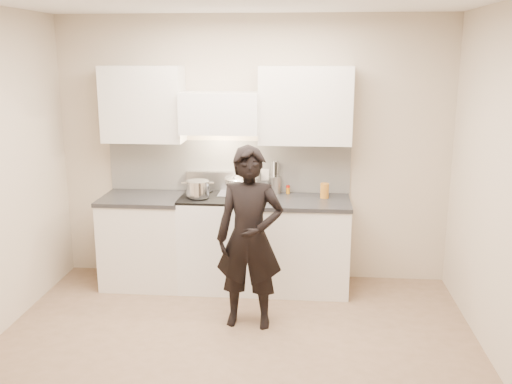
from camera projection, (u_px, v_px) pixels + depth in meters
ground_plane at (232, 357)px, 4.47m from camera, size 4.00×4.00×0.00m
room_shell at (229, 148)px, 4.46m from camera, size 4.04×3.54×2.70m
stove at (220, 240)px, 5.76m from camera, size 0.76×0.65×0.96m
counter_right at (302, 244)px, 5.69m from camera, size 0.92×0.67×0.92m
counter_left at (145, 240)px, 5.83m from camera, size 0.82×0.67×0.92m
wok at (241, 182)px, 5.75m from camera, size 0.34×0.41×0.28m
stock_pot at (198, 188)px, 5.56m from camera, size 0.32×0.24×0.15m
utensil_crock at (275, 183)px, 5.82m from camera, size 0.12×0.12×0.33m
spice_jar at (288, 190)px, 5.82m from camera, size 0.04×0.04×0.09m
oil_glass at (325, 191)px, 5.64m from camera, size 0.09×0.09×0.15m
person at (250, 238)px, 4.84m from camera, size 0.59×0.41×1.58m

